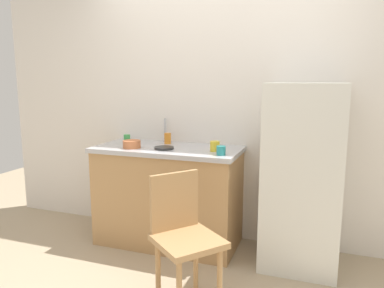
% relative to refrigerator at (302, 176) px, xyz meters
% --- Properties ---
extents(ground_plane, '(8.00, 8.00, 0.00)m').
position_rel_refrigerator_xyz_m(ground_plane, '(-0.76, -0.65, -0.74)').
color(ground_plane, tan).
extents(back_wall, '(4.80, 0.10, 2.65)m').
position_rel_refrigerator_xyz_m(back_wall, '(-0.76, 0.35, 0.58)').
color(back_wall, white).
rests_on(back_wall, ground_plane).
extents(cabinet_base, '(1.28, 0.60, 0.87)m').
position_rel_refrigerator_xyz_m(cabinet_base, '(-1.18, 0.00, -0.31)').
color(cabinet_base, tan).
rests_on(cabinet_base, ground_plane).
extents(countertop, '(1.32, 0.64, 0.04)m').
position_rel_refrigerator_xyz_m(countertop, '(-1.18, 0.00, 0.15)').
color(countertop, '#B7B7BC').
rests_on(countertop, cabinet_base).
extents(faucet, '(0.02, 0.02, 0.23)m').
position_rel_refrigerator_xyz_m(faucet, '(-1.31, 0.25, 0.28)').
color(faucet, '#B7B7BC').
rests_on(faucet, countertop).
extents(refrigerator, '(0.60, 0.61, 1.49)m').
position_rel_refrigerator_xyz_m(refrigerator, '(0.00, 0.00, 0.00)').
color(refrigerator, silver).
rests_on(refrigerator, ground_plane).
extents(chair, '(0.56, 0.56, 0.89)m').
position_rel_refrigerator_xyz_m(chair, '(-0.70, -0.85, -0.24)').
color(chair, tan).
rests_on(chair, ground_plane).
extents(terracotta_bowl, '(0.16, 0.16, 0.07)m').
position_rel_refrigerator_xyz_m(terracotta_bowl, '(-1.46, -0.15, 0.20)').
color(terracotta_bowl, '#C67042').
rests_on(terracotta_bowl, countertop).
extents(hotplate, '(0.17, 0.17, 0.02)m').
position_rel_refrigerator_xyz_m(hotplate, '(-1.17, -0.10, 0.18)').
color(hotplate, '#2D2D2D').
rests_on(hotplate, countertop).
extents(cup_orange, '(0.06, 0.06, 0.10)m').
position_rel_refrigerator_xyz_m(cup_orange, '(-1.25, 0.16, 0.22)').
color(cup_orange, orange).
rests_on(cup_orange, countertop).
extents(cup_green, '(0.06, 0.06, 0.09)m').
position_rel_refrigerator_xyz_m(cup_green, '(-1.62, 0.04, 0.21)').
color(cup_green, green).
rests_on(cup_green, countertop).
extents(cup_yellow, '(0.08, 0.08, 0.09)m').
position_rel_refrigerator_xyz_m(cup_yellow, '(-0.72, -0.05, 0.21)').
color(cup_yellow, yellow).
rests_on(cup_yellow, countertop).
extents(cup_teal, '(0.07, 0.07, 0.07)m').
position_rel_refrigerator_xyz_m(cup_teal, '(-0.63, -0.19, 0.20)').
color(cup_teal, teal).
rests_on(cup_teal, countertop).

